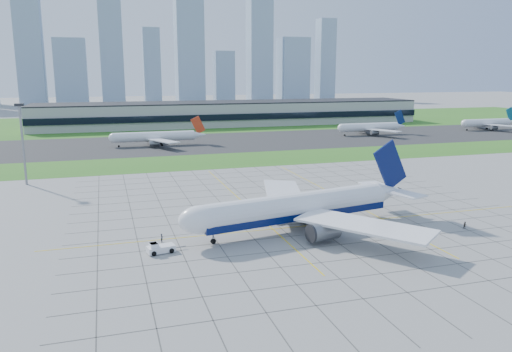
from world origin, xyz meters
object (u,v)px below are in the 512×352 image
Objects in this scene: airliner at (298,207)px; distant_jet_1 at (156,136)px; crew_far at (465,225)px; light_mast at (22,134)px; distant_jet_3 at (487,123)px; pushback_tug at (160,248)px; distant_jet_2 at (370,127)px; crew_near at (162,238)px.

airliner reaches higher than distant_jet_1.
crew_far is at bearing -71.14° from distant_jet_1.
light_mast is 268.68m from distant_jet_3.
distant_jet_1 reaches higher than crew_far.
pushback_tug is at bearing -179.81° from airliner.
distant_jet_2 is at bearing 38.67° from pushback_tug.
distant_jet_2 is (105.58, 153.42, -0.68)m from airliner.
crew_near is (1.16, 6.26, -0.04)m from pushback_tug.
distant_jet_1 is (48.62, 76.33, -11.69)m from light_mast.
distant_jet_3 is at bearing 64.20° from crew_far.
distant_jet_2 is at bearing 83.89° from crew_far.
distant_jet_3 is at bearing 18.78° from light_mast.
pushback_tug is 4.28× the size of crew_near.
crew_near is 0.04× the size of distant_jet_1.
distant_jet_2 and distant_jet_3 have the same top height.
crew_near is 0.04× the size of distant_jet_2.
distant_jet_2 reaches higher than crew_near.
pushback_tug reaches higher than crew_far.
pushback_tug reaches higher than crew_near.
distant_jet_1 is 122.64m from distant_jet_2.
pushback_tug is 6.36m from crew_near.
crew_near is at bearing -95.41° from distant_jet_1.
pushback_tug is 0.19× the size of distant_jet_3.
pushback_tug is at bearing -95.62° from distant_jet_1.
light_mast is at bearing 158.72° from crew_far.
distant_jet_3 reaches higher than pushback_tug.
crew_far is at bearing -14.49° from pushback_tug.
crew_near is 204.96m from distant_jet_2.
crew_far is at bearing -132.52° from distant_jet_3.
pushback_tug is 68.32m from crew_far.
light_mast is 3.23× the size of pushback_tug.
crew_far is (101.89, -79.62, -15.33)m from light_mast.
light_mast is at bearing 122.88° from airliner.
airliner is 146.24m from distant_jet_1.
distant_jet_2 is (122.37, 8.14, -0.00)m from distant_jet_1.
distant_jet_3 reaches higher than crew_far.
pushback_tug is at bearing -65.78° from light_mast.
crew_far is 178.08m from distant_jet_2.
crew_far is 0.04× the size of distant_jet_3.
distant_jet_1 is at bearing -177.19° from distant_jet_3.
airliner reaches higher than crew_far.
distant_jet_1 is at bearing 85.98° from airliner.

